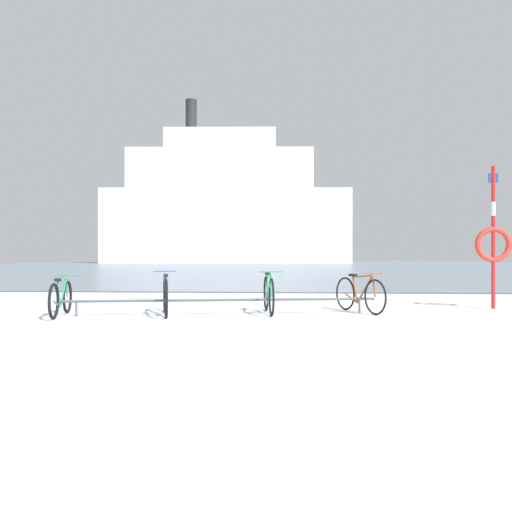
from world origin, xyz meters
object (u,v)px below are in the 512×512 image
(bicycle_0, at_px, (61,298))
(ferry_ship, at_px, (225,208))
(bicycle_2, at_px, (269,294))
(bicycle_3, at_px, (360,294))
(bicycle_1, at_px, (165,295))
(rescue_post, at_px, (493,241))

(bicycle_0, height_order, ferry_ship, ferry_ship)
(bicycle_0, distance_m, bicycle_2, 3.92)
(bicycle_3, bearing_deg, bicycle_2, -169.49)
(bicycle_2, height_order, ferry_ship, ferry_ship)
(bicycle_0, bearing_deg, bicycle_3, 10.29)
(ferry_ship, bearing_deg, bicycle_3, -80.86)
(bicycle_0, bearing_deg, bicycle_1, 9.10)
(bicycle_1, bearing_deg, bicycle_3, 10.89)
(bicycle_0, xyz_separation_m, bicycle_1, (1.91, 0.31, 0.03))
(rescue_post, distance_m, ferry_ship, 74.14)
(ferry_ship, bearing_deg, rescue_post, -78.48)
(bicycle_3, distance_m, ferry_ship, 74.66)
(rescue_post, bearing_deg, bicycle_3, -162.12)
(bicycle_2, bearing_deg, bicycle_3, 10.51)
(bicycle_1, relative_size, bicycle_2, 1.01)
(bicycle_1, relative_size, ferry_ship, 0.04)
(rescue_post, bearing_deg, bicycle_2, -164.86)
(bicycle_0, height_order, bicycle_2, bicycle_2)
(bicycle_0, distance_m, ferry_ship, 74.99)
(bicycle_0, relative_size, bicycle_3, 1.08)
(bicycle_0, xyz_separation_m, rescue_post, (8.61, 1.98, 1.10))
(rescue_post, relative_size, ferry_ship, 0.08)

